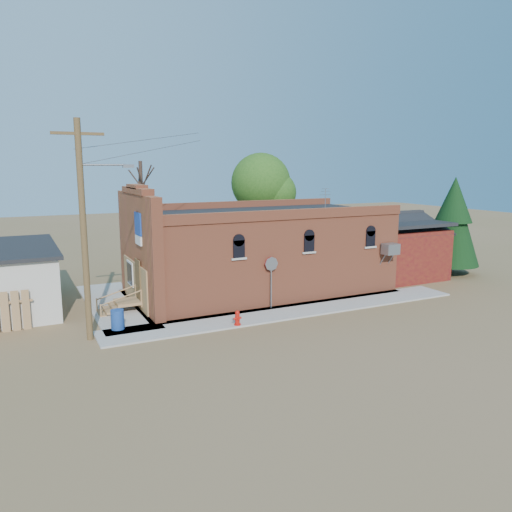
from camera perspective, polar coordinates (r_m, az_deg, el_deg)
name	(u,v)px	position (r m, az deg, el deg)	size (l,w,h in m)	color
ground	(276,321)	(23.60, 2.29, -7.41)	(120.00, 120.00, 0.00)	brown
sidewalk_south	(294,311)	(25.05, 4.34, -6.29)	(19.00, 2.20, 0.08)	#9E9991
sidewalk_west	(115,305)	(27.08, -15.86, -5.39)	(2.60, 10.00, 0.08)	#9E9991
brick_bar	(256,252)	(28.54, -0.04, 0.52)	(16.40, 7.97, 6.30)	#B95838
red_shed	(390,241)	(34.02, 15.03, 1.61)	(5.40, 6.40, 4.30)	#570E14
utility_pole	(85,226)	(21.25, -18.98, 3.26)	(3.12, 0.26, 9.00)	#523B21
tree_bare_near	(141,185)	(33.68, -12.99, 7.93)	(2.80, 2.80, 7.65)	#3F2D24
tree_leafy	(261,183)	(37.26, 0.55, 8.34)	(4.40, 4.40, 8.15)	#3F2D24
evergreen_tree	(453,219)	(35.58, 21.61, 3.95)	(3.60, 3.60, 6.50)	#3F2D24
fire_hydrant	(237,318)	(22.64, -2.13, -7.07)	(0.39, 0.36, 0.68)	red
stop_sign	(271,269)	(24.93, 1.76, -1.47)	(0.71, 0.08, 2.63)	gray
trash_barrel	(117,320)	(22.87, -15.55, -7.01)	(0.57, 0.57, 0.87)	navy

